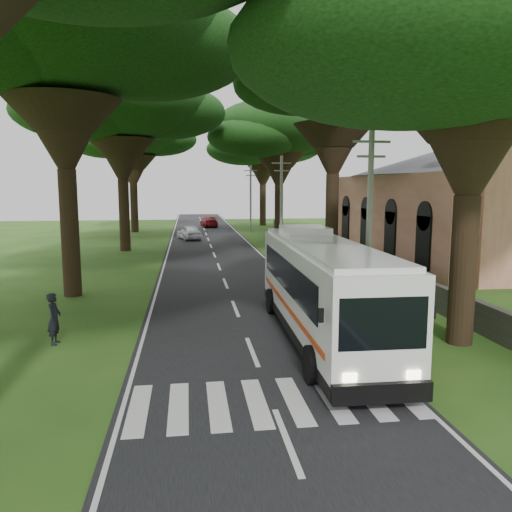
% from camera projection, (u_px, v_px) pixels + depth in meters
% --- Properties ---
extents(ground, '(140.00, 140.00, 0.00)m').
position_uv_depth(ground, '(261.00, 374.00, 14.95)').
color(ground, '#254F16').
rests_on(ground, ground).
extents(road, '(8.00, 120.00, 0.04)m').
position_uv_depth(road, '(215.00, 257.00, 39.47)').
color(road, black).
rests_on(road, ground).
extents(crosswalk, '(8.00, 3.00, 0.01)m').
position_uv_depth(crosswalk, '(272.00, 403.00, 12.99)').
color(crosswalk, silver).
rests_on(crosswalk, ground).
extents(property_wall, '(0.35, 50.00, 1.20)m').
position_uv_depth(property_wall, '(329.00, 249.00, 39.62)').
color(property_wall, '#383533').
rests_on(property_wall, ground).
extents(church, '(14.00, 24.00, 11.60)m').
position_uv_depth(church, '(452.00, 195.00, 37.80)').
color(church, '#BA6F5A').
rests_on(church, ground).
extents(pole_near, '(1.60, 0.24, 8.00)m').
position_uv_depth(pole_near, '(369.00, 220.00, 20.99)').
color(pole_near, gray).
rests_on(pole_near, ground).
extents(pole_mid, '(1.60, 0.24, 8.00)m').
position_uv_depth(pole_mid, '(281.00, 203.00, 40.61)').
color(pole_mid, gray).
rests_on(pole_mid, ground).
extents(pole_far, '(1.60, 0.24, 8.00)m').
position_uv_depth(pole_far, '(251.00, 197.00, 60.23)').
color(pole_far, gray).
rests_on(pole_far, ground).
extents(tree_l_mida, '(16.03, 16.03, 16.63)m').
position_uv_depth(tree_l_mida, '(59.00, 27.00, 23.81)').
color(tree_l_mida, black).
rests_on(tree_l_mida, ground).
extents(tree_l_midb, '(14.89, 14.89, 15.70)m').
position_uv_depth(tree_l_midb, '(120.00, 103.00, 41.63)').
color(tree_l_midb, black).
rests_on(tree_l_midb, ground).
extents(tree_l_far, '(12.82, 12.82, 14.49)m').
position_uv_depth(tree_l_far, '(132.00, 135.00, 59.27)').
color(tree_l_far, black).
rests_on(tree_l_far, ground).
extents(tree_r_near, '(15.33, 15.33, 13.92)m').
position_uv_depth(tree_r_near, '(477.00, 33.00, 16.44)').
color(tree_r_near, black).
rests_on(tree_r_near, ground).
extents(tree_r_mida, '(12.93, 12.93, 15.97)m').
position_uv_depth(tree_r_mida, '(335.00, 76.00, 33.82)').
color(tree_r_mida, black).
rests_on(tree_r_mida, ground).
extents(tree_r_midb, '(13.74, 13.74, 14.47)m').
position_uv_depth(tree_r_midb, '(279.00, 129.00, 51.64)').
color(tree_r_midb, black).
rests_on(tree_r_midb, ground).
extents(tree_r_far, '(14.48, 14.48, 14.70)m').
position_uv_depth(tree_r_far, '(263.00, 143.00, 69.42)').
color(tree_r_far, black).
rests_on(tree_r_far, ground).
extents(coach_bus, '(3.08, 12.27, 3.60)m').
position_uv_depth(coach_bus, '(321.00, 287.00, 18.16)').
color(coach_bus, white).
rests_on(coach_bus, ground).
extents(distant_car_a, '(2.94, 4.77, 1.51)m').
position_uv_depth(distant_car_a, '(189.00, 232.00, 51.94)').
color(distant_car_a, '#BABABF').
rests_on(distant_car_a, road).
extents(distant_car_c, '(2.42, 5.08, 1.43)m').
position_uv_depth(distant_car_c, '(209.00, 222.00, 68.01)').
color(distant_car_c, maroon).
rests_on(distant_car_c, road).
extents(pedestrian, '(0.47, 0.69, 1.85)m').
position_uv_depth(pedestrian, '(54.00, 319.00, 17.66)').
color(pedestrian, black).
rests_on(pedestrian, ground).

